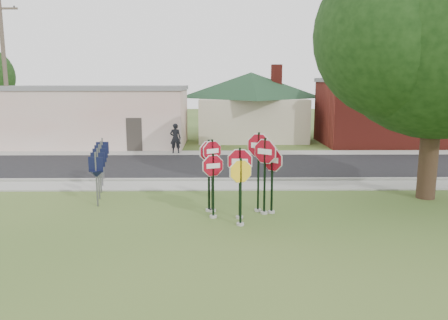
{
  "coord_description": "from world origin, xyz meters",
  "views": [
    {
      "loc": [
        -0.59,
        -12.93,
        4.49
      ],
      "look_at": [
        -0.4,
        2.0,
        1.8
      ],
      "focal_mm": 35.0,
      "sensor_mm": 36.0,
      "label": 1
    }
  ],
  "objects_px": {
    "stop_sign_center": "(240,173)",
    "pedestrian": "(175,138)",
    "stop_sign_left": "(213,178)",
    "utility_pole_near": "(5,74)",
    "stop_sign_yellow": "(241,184)",
    "oak_tree": "(439,28)"
  },
  "relations": [
    {
      "from": "stop_sign_yellow",
      "to": "oak_tree",
      "type": "height_order",
      "value": "oak_tree"
    },
    {
      "from": "stop_sign_center",
      "to": "stop_sign_yellow",
      "type": "relative_size",
      "value": 1.1
    },
    {
      "from": "utility_pole_near",
      "to": "pedestrian",
      "type": "relative_size",
      "value": 5.08
    },
    {
      "from": "stop_sign_center",
      "to": "utility_pole_near",
      "type": "xyz_separation_m",
      "value": [
        -14.1,
        14.19,
        3.42
      ]
    },
    {
      "from": "oak_tree",
      "to": "utility_pole_near",
      "type": "height_order",
      "value": "oak_tree"
    },
    {
      "from": "utility_pole_near",
      "to": "stop_sign_center",
      "type": "bearing_deg",
      "value": -45.18
    },
    {
      "from": "stop_sign_center",
      "to": "pedestrian",
      "type": "relative_size",
      "value": 1.33
    },
    {
      "from": "utility_pole_near",
      "to": "pedestrian",
      "type": "xyz_separation_m",
      "value": [
        10.72,
        -1.05,
        -3.97
      ]
    },
    {
      "from": "stop_sign_left",
      "to": "utility_pole_near",
      "type": "distance_m",
      "value": 19.67
    },
    {
      "from": "oak_tree",
      "to": "utility_pole_near",
      "type": "relative_size",
      "value": 1.24
    },
    {
      "from": "stop_sign_yellow",
      "to": "oak_tree",
      "type": "distance_m",
      "value": 9.53
    },
    {
      "from": "stop_sign_left",
      "to": "pedestrian",
      "type": "xyz_separation_m",
      "value": [
        -2.51,
        13.05,
        -0.37
      ]
    },
    {
      "from": "stop_sign_yellow",
      "to": "oak_tree",
      "type": "xyz_separation_m",
      "value": [
        7.4,
        3.2,
        5.07
      ]
    },
    {
      "from": "stop_sign_left",
      "to": "pedestrian",
      "type": "relative_size",
      "value": 1.22
    },
    {
      "from": "pedestrian",
      "to": "stop_sign_center",
      "type": "bearing_deg",
      "value": 105.12
    },
    {
      "from": "oak_tree",
      "to": "pedestrian",
      "type": "height_order",
      "value": "oak_tree"
    },
    {
      "from": "stop_sign_center",
      "to": "stop_sign_yellow",
      "type": "height_order",
      "value": "stop_sign_center"
    },
    {
      "from": "stop_sign_center",
      "to": "pedestrian",
      "type": "xyz_separation_m",
      "value": [
        -3.38,
        13.14,
        -0.56
      ]
    },
    {
      "from": "stop_sign_center",
      "to": "oak_tree",
      "type": "bearing_deg",
      "value": 18.62
    },
    {
      "from": "stop_sign_left",
      "to": "oak_tree",
      "type": "distance_m",
      "value": 9.99
    },
    {
      "from": "stop_sign_left",
      "to": "utility_pole_near",
      "type": "xyz_separation_m",
      "value": [
        -13.23,
        14.11,
        3.6
      ]
    },
    {
      "from": "pedestrian",
      "to": "utility_pole_near",
      "type": "bearing_deg",
      "value": -4.91
    }
  ]
}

